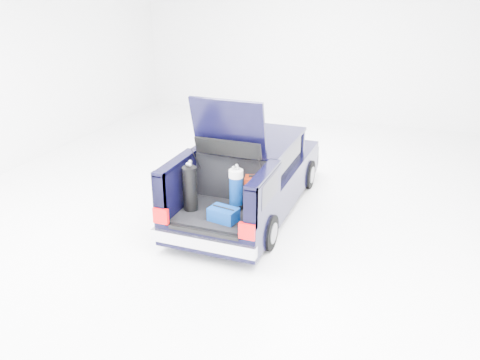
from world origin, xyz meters
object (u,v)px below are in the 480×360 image
at_px(red_suitcase, 255,193).
at_px(blue_duffel, 224,214).
at_px(car, 251,175).
at_px(black_golf_bag, 190,188).
at_px(blue_golf_bag, 236,189).

xyz_separation_m(red_suitcase, blue_duffel, (-0.32, -0.64, -0.17)).
bearing_deg(blue_duffel, car, 105.57).
bearing_deg(car, red_suitcase, -67.27).
bearing_deg(black_golf_bag, blue_duffel, -28.47).
bearing_deg(car, black_golf_bag, -106.83).
xyz_separation_m(car, blue_duffel, (0.18, -1.84, 0.04)).
bearing_deg(red_suitcase, blue_duffel, -131.47).
bearing_deg(blue_duffel, blue_golf_bag, 96.06).
xyz_separation_m(car, black_golf_bag, (-0.50, -1.65, 0.32)).
height_order(black_golf_bag, blue_golf_bag, black_golf_bag).
distance_m(black_golf_bag, blue_golf_bag, 0.77).
height_order(car, black_golf_bag, car).
height_order(car, red_suitcase, car).
xyz_separation_m(black_golf_bag, blue_duffel, (0.68, -0.18, -0.28)).
relative_size(blue_golf_bag, blue_duffel, 1.59).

